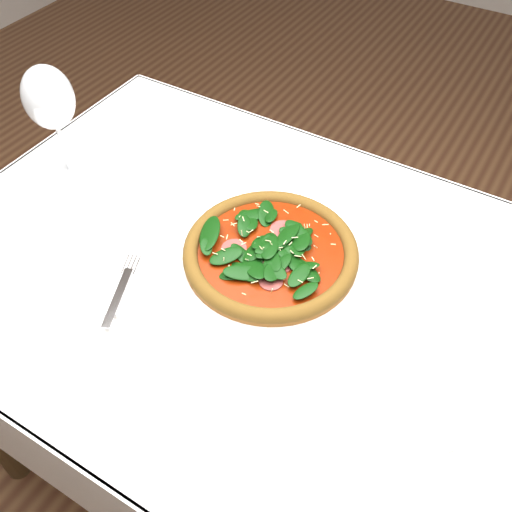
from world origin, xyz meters
The scene contains 8 objects.
ground centered at (0.00, 0.00, 0.00)m, with size 6.00×6.00×0.00m, color brown.
dining_table centered at (0.00, 0.00, 0.65)m, with size 1.21×0.81×0.75m.
plate centered at (-0.02, 0.04, 0.76)m, with size 0.34×0.34×0.01m.
pizza centered at (-0.02, 0.04, 0.78)m, with size 0.38×0.38×0.04m.
wine_glass centered at (-0.48, 0.04, 0.91)m, with size 0.09×0.09×0.23m.
napkin centered at (-0.18, -0.17, 0.76)m, with size 0.14×0.06×0.01m, color white.
fork centered at (-0.19, -0.14, 0.76)m, with size 0.08×0.15×0.00m.
saucer_near centered at (0.30, -0.08, 0.76)m, with size 0.15×0.15×0.01m.
Camera 1 is at (0.30, -0.54, 1.47)m, focal length 40.00 mm.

